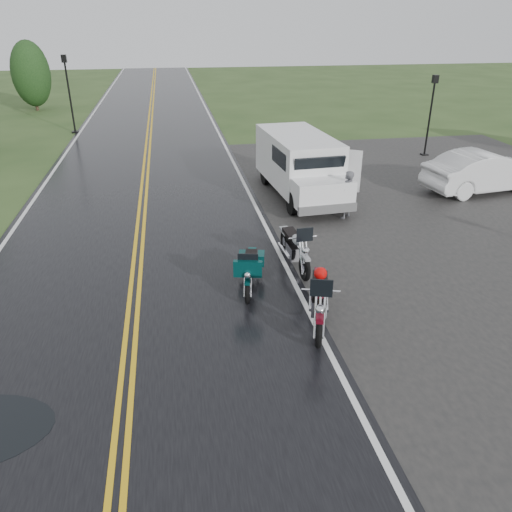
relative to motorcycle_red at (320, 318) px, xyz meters
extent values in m
plane|color=#2D471E|center=(-3.64, 0.26, -0.69)|extent=(120.00, 120.00, 0.00)
cube|color=black|center=(-3.64, 10.26, -0.67)|extent=(8.00, 100.00, 0.04)
cube|color=black|center=(7.36, 5.26, -0.68)|extent=(14.00, 24.00, 0.03)
imported|color=#4D4E52|center=(2.83, 6.58, 0.08)|extent=(0.66, 0.65, 1.53)
imported|color=silver|center=(8.68, 8.31, 0.05)|extent=(4.67, 2.19, 1.48)
camera|label=1|loc=(-2.58, -7.71, 5.18)|focal=35.00mm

